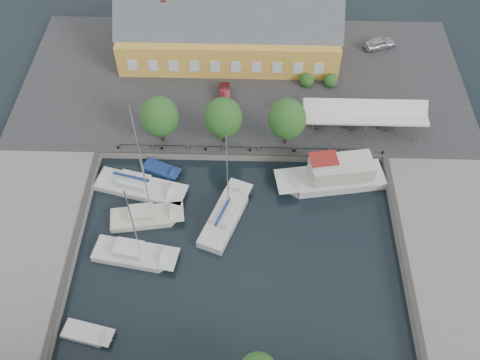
{
  "coord_description": "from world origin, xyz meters",
  "views": [
    {
      "loc": [
        0.96,
        -29.96,
        46.26
      ],
      "look_at": [
        0.0,
        6.0,
        1.5
      ],
      "focal_mm": 40.0,
      "sensor_mm": 36.0,
      "label": 1
    }
  ],
  "objects_px": {
    "center_sailboat": "(225,218)",
    "trawler": "(335,176)",
    "car_silver": "(380,43)",
    "car_red": "(225,94)",
    "west_boat_b": "(145,218)",
    "west_boat_a": "(139,188)",
    "warehouse": "(225,31)",
    "west_boat_c": "(134,255)",
    "tent_canopy": "(365,112)",
    "launch_sw": "(88,334)",
    "launch_nw": "(161,170)"
  },
  "relations": [
    {
      "from": "center_sailboat",
      "to": "west_boat_b",
      "type": "distance_m",
      "value": 8.35
    },
    {
      "from": "west_boat_b",
      "to": "car_silver",
      "type": "bearing_deg",
      "value": 45.33
    },
    {
      "from": "car_silver",
      "to": "car_red",
      "type": "xyz_separation_m",
      "value": [
        -20.48,
        -10.52,
        -0.11
      ]
    },
    {
      "from": "tent_canopy",
      "to": "launch_sw",
      "type": "relative_size",
      "value": 2.85
    },
    {
      "from": "west_boat_b",
      "to": "west_boat_c",
      "type": "xyz_separation_m",
      "value": [
        -0.55,
        -4.47,
        0.0
      ]
    },
    {
      "from": "warehouse",
      "to": "west_boat_c",
      "type": "relative_size",
      "value": 2.48
    },
    {
      "from": "car_silver",
      "to": "tent_canopy",
      "type": "bearing_deg",
      "value": 145.46
    },
    {
      "from": "tent_canopy",
      "to": "trawler",
      "type": "distance_m",
      "value": 8.57
    },
    {
      "from": "car_red",
      "to": "west_boat_b",
      "type": "height_order",
      "value": "west_boat_b"
    },
    {
      "from": "tent_canopy",
      "to": "center_sailboat",
      "type": "relative_size",
      "value": 1.13
    },
    {
      "from": "warehouse",
      "to": "west_boat_a",
      "type": "xyz_separation_m",
      "value": [
        -8.47,
        -22.72,
        -4.16
      ]
    },
    {
      "from": "tent_canopy",
      "to": "car_red",
      "type": "xyz_separation_m",
      "value": [
        -16.24,
        4.99,
        -2.06
      ]
    },
    {
      "from": "car_red",
      "to": "launch_sw",
      "type": "height_order",
      "value": "car_red"
    },
    {
      "from": "west_boat_c",
      "to": "launch_nw",
      "type": "relative_size",
      "value": 2.47
    },
    {
      "from": "warehouse",
      "to": "launch_nw",
      "type": "relative_size",
      "value": 6.12
    },
    {
      "from": "car_red",
      "to": "west_boat_a",
      "type": "bearing_deg",
      "value": -126.52
    },
    {
      "from": "west_boat_c",
      "to": "west_boat_b",
      "type": "bearing_deg",
      "value": 82.95
    },
    {
      "from": "tent_canopy",
      "to": "west_boat_a",
      "type": "bearing_deg",
      "value": -160.52
    },
    {
      "from": "center_sailboat",
      "to": "trawler",
      "type": "distance_m",
      "value": 12.97
    },
    {
      "from": "west_boat_a",
      "to": "trawler",
      "type": "bearing_deg",
      "value": 4.26
    },
    {
      "from": "west_boat_a",
      "to": "tent_canopy",
      "type": "bearing_deg",
      "value": 19.48
    },
    {
      "from": "warehouse",
      "to": "launch_sw",
      "type": "relative_size",
      "value": 5.81
    },
    {
      "from": "car_silver",
      "to": "launch_sw",
      "type": "distance_m",
      "value": 51.8
    },
    {
      "from": "car_silver",
      "to": "trawler",
      "type": "distance_m",
      "value": 24.14
    },
    {
      "from": "launch_sw",
      "to": "launch_nw",
      "type": "xyz_separation_m",
      "value": [
        4.32,
        19.33,
        -0.0
      ]
    },
    {
      "from": "center_sailboat",
      "to": "trawler",
      "type": "relative_size",
      "value": 1.0
    },
    {
      "from": "center_sailboat",
      "to": "trawler",
      "type": "xyz_separation_m",
      "value": [
        11.78,
        5.39,
        0.65
      ]
    },
    {
      "from": "launch_sw",
      "to": "car_silver",
      "type": "bearing_deg",
      "value": 52.49
    },
    {
      "from": "warehouse",
      "to": "tent_canopy",
      "type": "relative_size",
      "value": 2.04
    },
    {
      "from": "warehouse",
      "to": "trawler",
      "type": "bearing_deg",
      "value": -58.54
    },
    {
      "from": "trawler",
      "to": "west_boat_c",
      "type": "xyz_separation_m",
      "value": [
        -20.68,
        -10.04,
        -0.76
      ]
    },
    {
      "from": "trawler",
      "to": "west_boat_a",
      "type": "bearing_deg",
      "value": -175.74
    },
    {
      "from": "car_silver",
      "to": "launch_sw",
      "type": "xyz_separation_m",
      "value": [
        -31.53,
        -41.07,
        -1.64
      ]
    },
    {
      "from": "trawler",
      "to": "center_sailboat",
      "type": "bearing_deg",
      "value": -155.39
    },
    {
      "from": "tent_canopy",
      "to": "west_boat_a",
      "type": "xyz_separation_m",
      "value": [
        -25.07,
        -8.87,
        -3.41
      ]
    },
    {
      "from": "warehouse",
      "to": "center_sailboat",
      "type": "bearing_deg",
      "value": -87.52
    },
    {
      "from": "warehouse",
      "to": "car_red",
      "type": "bearing_deg",
      "value": -87.72
    },
    {
      "from": "car_red",
      "to": "west_boat_b",
      "type": "relative_size",
      "value": 0.36
    },
    {
      "from": "warehouse",
      "to": "west_boat_b",
      "type": "distance_m",
      "value": 27.97
    },
    {
      "from": "warehouse",
      "to": "car_silver",
      "type": "xyz_separation_m",
      "value": [
        20.84,
        1.66,
        -2.7
      ]
    },
    {
      "from": "car_red",
      "to": "warehouse",
      "type": "bearing_deg",
      "value": 88.23
    },
    {
      "from": "warehouse",
      "to": "center_sailboat",
      "type": "xyz_separation_m",
      "value": [
        1.15,
        -26.52,
        -4.06
      ]
    },
    {
      "from": "car_silver",
      "to": "launch_nw",
      "type": "height_order",
      "value": "car_silver"
    },
    {
      "from": "trawler",
      "to": "west_boat_c",
      "type": "relative_size",
      "value": 1.08
    },
    {
      "from": "car_silver",
      "to": "car_red",
      "type": "height_order",
      "value": "car_silver"
    },
    {
      "from": "center_sailboat",
      "to": "west_boat_b",
      "type": "height_order",
      "value": "center_sailboat"
    },
    {
      "from": "west_boat_c",
      "to": "launch_nw",
      "type": "height_order",
      "value": "west_boat_c"
    },
    {
      "from": "warehouse",
      "to": "tent_canopy",
      "type": "distance_m",
      "value": 21.63
    },
    {
      "from": "tent_canopy",
      "to": "west_boat_b",
      "type": "relative_size",
      "value": 1.32
    },
    {
      "from": "car_silver",
      "to": "center_sailboat",
      "type": "height_order",
      "value": "center_sailboat"
    }
  ]
}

